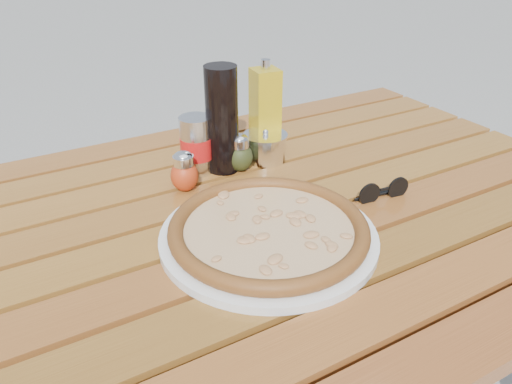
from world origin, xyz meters
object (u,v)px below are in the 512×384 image
dark_bottle (222,120)px  parmesan_tin (265,146)px  olive_oil_cruet (265,112)px  plate (268,236)px  pizza (269,228)px  pepper_shaker (184,172)px  soda_can (197,145)px  sunglasses (383,191)px  oregano_shaker (240,153)px  table (261,245)px

dark_bottle → parmesan_tin: dark_bottle is taller
olive_oil_cruet → plate: bearing=-119.5°
pizza → olive_oil_cruet: size_ratio=1.64×
plate → olive_oil_cruet: (0.17, 0.30, 0.09)m
pepper_shaker → pizza: bearing=-77.1°
plate → pizza: pizza is taller
pepper_shaker → soda_can: bearing=48.5°
pepper_shaker → parmesan_tin: pepper_shaker is taller
pizza → sunglasses: sunglasses is taller
oregano_shaker → olive_oil_cruet: bearing=29.7°
table → plate: bearing=-113.0°
pepper_shaker → sunglasses: pepper_shaker is taller
dark_bottle → sunglasses: 0.35m
sunglasses → oregano_shaker: bearing=133.8°
plate → olive_oil_cruet: 0.36m
pepper_shaker → sunglasses: size_ratio=0.74×
table → soda_can: size_ratio=11.67×
plate → parmesan_tin: parmesan_tin is taller
dark_bottle → sunglasses: dark_bottle is taller
plate → pepper_shaker: bearing=102.9°
soda_can → sunglasses: size_ratio=1.08×
pizza → soda_can: 0.29m
plate → sunglasses: size_ratio=3.24×
oregano_shaker → pepper_shaker: bearing=-170.6°
dark_bottle → sunglasses: size_ratio=1.98×
soda_can → parmesan_tin: soda_can is taller
plate → pizza: size_ratio=1.05×
dark_bottle → olive_oil_cruet: (0.12, 0.03, -0.01)m
soda_can → olive_oil_cruet: olive_oil_cruet is taller
olive_oil_cruet → parmesan_tin: bearing=-118.8°
pizza → parmesan_tin: 0.31m
oregano_shaker → dark_bottle: size_ratio=0.37×
pepper_shaker → soda_can: (0.05, 0.06, 0.02)m
oregano_shaker → parmesan_tin: size_ratio=0.68×
dark_bottle → sunglasses: bearing=-51.9°
pepper_shaker → olive_oil_cruet: (0.22, 0.07, 0.06)m
table → dark_bottle: (0.02, 0.19, 0.19)m
parmesan_tin → olive_oil_cruet: bearing=61.2°
plate → dark_bottle: size_ratio=1.64×
olive_oil_cruet → pizza: bearing=-119.5°
table → parmesan_tin: 0.24m
sunglasses → soda_can: bearing=139.9°
soda_can → olive_oil_cruet: (0.17, 0.01, 0.04)m
plate → sunglasses: sunglasses is taller
plate → olive_oil_cruet: olive_oil_cruet is taller
pepper_shaker → soda_can: size_ratio=0.68×
oregano_shaker → olive_oil_cruet: size_ratio=0.39×
pizza → parmesan_tin: size_ratio=2.84×
olive_oil_cruet → sunglasses: size_ratio=1.89×
soda_can → pepper_shaker: bearing=-131.5°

